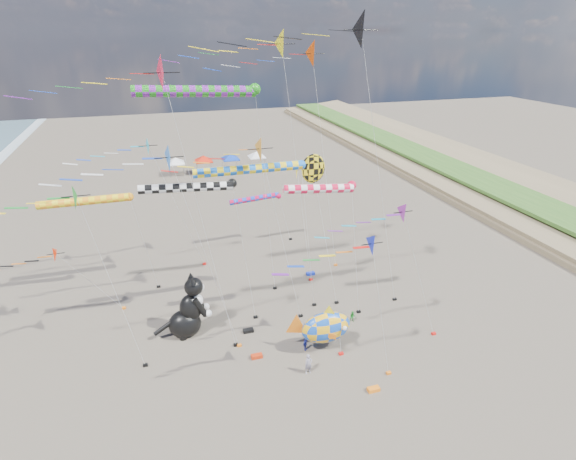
{
  "coord_description": "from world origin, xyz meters",
  "views": [
    {
      "loc": [
        -9.97,
        -21.33,
        24.16
      ],
      "look_at": [
        0.35,
        12.0,
        8.62
      ],
      "focal_mm": 28.0,
      "sensor_mm": 36.0,
      "label": 1
    }
  ],
  "objects_px": {
    "fish_inflatable": "(325,327)",
    "child_blue": "(305,344)",
    "person_adult": "(308,364)",
    "child_green": "(353,317)",
    "parked_car": "(284,166)",
    "cat_inflatable": "(187,306)"
  },
  "relations": [
    {
      "from": "cat_inflatable",
      "to": "child_green",
      "type": "distance_m",
      "value": 14.72
    },
    {
      "from": "person_adult",
      "to": "child_blue",
      "type": "height_order",
      "value": "person_adult"
    },
    {
      "from": "child_green",
      "to": "person_adult",
      "type": "bearing_deg",
      "value": -117.62
    },
    {
      "from": "fish_inflatable",
      "to": "child_blue",
      "type": "relative_size",
      "value": 4.96
    },
    {
      "from": "person_adult",
      "to": "parked_car",
      "type": "height_order",
      "value": "person_adult"
    },
    {
      "from": "fish_inflatable",
      "to": "child_green",
      "type": "xyz_separation_m",
      "value": [
        3.84,
        2.9,
        -1.68
      ]
    },
    {
      "from": "person_adult",
      "to": "child_blue",
      "type": "relative_size",
      "value": 1.51
    },
    {
      "from": "child_blue",
      "to": "cat_inflatable",
      "type": "bearing_deg",
      "value": 113.73
    },
    {
      "from": "child_green",
      "to": "child_blue",
      "type": "height_order",
      "value": "child_blue"
    },
    {
      "from": "child_blue",
      "to": "parked_car",
      "type": "xyz_separation_m",
      "value": [
        13.48,
        51.22,
        0.06
      ]
    },
    {
      "from": "fish_inflatable",
      "to": "parked_car",
      "type": "bearing_deg",
      "value": 76.98
    },
    {
      "from": "child_green",
      "to": "parked_car",
      "type": "xyz_separation_m",
      "value": [
        8.1,
        48.75,
        0.1
      ]
    },
    {
      "from": "person_adult",
      "to": "parked_car",
      "type": "distance_m",
      "value": 55.7
    },
    {
      "from": "fish_inflatable",
      "to": "child_green",
      "type": "height_order",
      "value": "fish_inflatable"
    },
    {
      "from": "fish_inflatable",
      "to": "child_green",
      "type": "distance_m",
      "value": 5.1
    },
    {
      "from": "cat_inflatable",
      "to": "parked_car",
      "type": "relative_size",
      "value": 1.54
    },
    {
      "from": "parked_car",
      "to": "fish_inflatable",
      "type": "bearing_deg",
      "value": -169.4
    },
    {
      "from": "parked_car",
      "to": "child_blue",
      "type": "bearing_deg",
      "value": -171.13
    },
    {
      "from": "cat_inflatable",
      "to": "child_green",
      "type": "relative_size",
      "value": 5.35
    },
    {
      "from": "cat_inflatable",
      "to": "person_adult",
      "type": "distance_m",
      "value": 11.48
    },
    {
      "from": "child_green",
      "to": "fish_inflatable",
      "type": "bearing_deg",
      "value": -120.7
    },
    {
      "from": "fish_inflatable",
      "to": "child_blue",
      "type": "bearing_deg",
      "value": 164.06
    }
  ]
}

